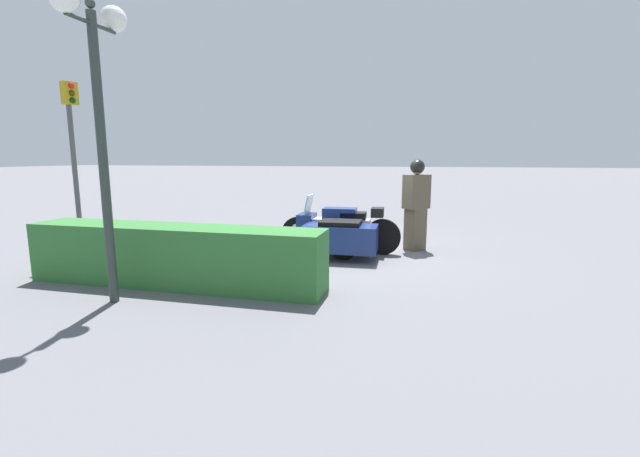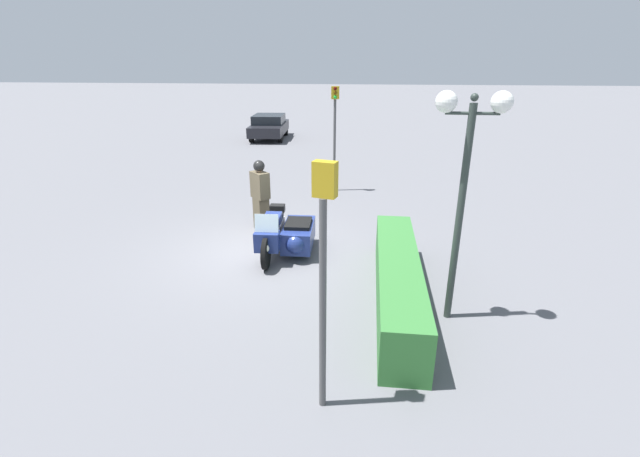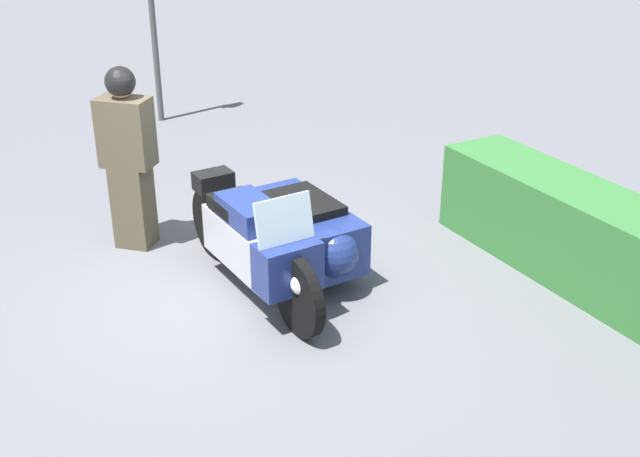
{
  "view_description": "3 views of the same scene",
  "coord_description": "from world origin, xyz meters",
  "px_view_note": "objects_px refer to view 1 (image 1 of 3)",
  "views": [
    {
      "loc": [
        -1.65,
        8.69,
        1.94
      ],
      "look_at": [
        0.2,
        1.31,
        0.66
      ],
      "focal_mm": 24.0,
      "sensor_mm": 36.0,
      "label": 1
    },
    {
      "loc": [
        9.21,
        2.45,
        4.28
      ],
      "look_at": [
        -0.22,
        1.36,
        0.55
      ],
      "focal_mm": 24.0,
      "sensor_mm": 36.0,
      "label": 2
    },
    {
      "loc": [
        6.09,
        -2.41,
        3.78
      ],
      "look_at": [
        0.53,
        0.72,
        0.74
      ],
      "focal_mm": 45.0,
      "sensor_mm": 36.0,
      "label": 3
    }
  ],
  "objects_px": {
    "twin_lamp_post": "(96,75)",
    "traffic_light_near": "(73,145)",
    "police_motorcycle": "(336,232)",
    "officer_rider": "(416,203)",
    "hedge_bush_curbside": "(175,256)"
  },
  "relations": [
    {
      "from": "police_motorcycle",
      "to": "officer_rider",
      "type": "xyz_separation_m",
      "value": [
        -1.5,
        -0.98,
        0.52
      ]
    },
    {
      "from": "police_motorcycle",
      "to": "traffic_light_near",
      "type": "relative_size",
      "value": 0.75
    },
    {
      "from": "traffic_light_near",
      "to": "twin_lamp_post",
      "type": "bearing_deg",
      "value": -25.35
    },
    {
      "from": "police_motorcycle",
      "to": "officer_rider",
      "type": "distance_m",
      "value": 1.86
    },
    {
      "from": "twin_lamp_post",
      "to": "traffic_light_near",
      "type": "bearing_deg",
      "value": -40.49
    },
    {
      "from": "hedge_bush_curbside",
      "to": "police_motorcycle",
      "type": "bearing_deg",
      "value": -128.53
    },
    {
      "from": "officer_rider",
      "to": "traffic_light_near",
      "type": "height_order",
      "value": "traffic_light_near"
    },
    {
      "from": "officer_rider",
      "to": "hedge_bush_curbside",
      "type": "distance_m",
      "value": 4.93
    },
    {
      "from": "officer_rider",
      "to": "hedge_bush_curbside",
      "type": "xyz_separation_m",
      "value": [
        3.47,
        3.46,
        -0.54
      ]
    },
    {
      "from": "police_motorcycle",
      "to": "hedge_bush_curbside",
      "type": "relative_size",
      "value": 0.53
    },
    {
      "from": "hedge_bush_curbside",
      "to": "traffic_light_near",
      "type": "distance_m",
      "value": 3.39
    },
    {
      "from": "officer_rider",
      "to": "hedge_bush_curbside",
      "type": "bearing_deg",
      "value": -90.54
    },
    {
      "from": "police_motorcycle",
      "to": "traffic_light_near",
      "type": "height_order",
      "value": "traffic_light_near"
    },
    {
      "from": "hedge_bush_curbside",
      "to": "officer_rider",
      "type": "bearing_deg",
      "value": -135.13
    },
    {
      "from": "twin_lamp_post",
      "to": "traffic_light_near",
      "type": "distance_m",
      "value": 3.16
    }
  ]
}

